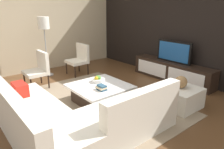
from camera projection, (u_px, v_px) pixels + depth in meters
ground_plane at (99, 105)px, 4.22m from camera, size 14.00×14.00×0.00m
feature_wall_back at (183, 26)px, 5.41m from camera, size 6.40×0.12×2.80m
side_wall_left at (40, 24)px, 6.26m from camera, size 0.12×5.20×2.80m
area_rug at (96, 104)px, 4.29m from camera, size 3.39×2.56×0.01m
media_console at (172, 71)px, 5.59m from camera, size 2.29×0.44×0.50m
television at (174, 52)px, 5.42m from camera, size 0.99×0.06×0.56m
sectional_couch at (71, 118)px, 3.22m from camera, size 2.41×2.30×0.79m
coffee_table at (100, 93)px, 4.29m from camera, size 1.06×1.08×0.38m
accent_chair_near at (39, 67)px, 5.06m from camera, size 0.56×0.49×0.87m
floor_lamp at (44, 27)px, 5.66m from camera, size 0.30×0.30×1.63m
ottoman at (179, 97)px, 4.12m from camera, size 0.70×0.70×0.40m
fruit_bowl at (98, 80)px, 4.41m from camera, size 0.28×0.28×0.14m
accent_chair_far at (79, 57)px, 6.05m from camera, size 0.58×0.50×0.87m
decorative_ball at (181, 82)px, 4.02m from camera, size 0.23×0.23×0.23m
book_stack at (102, 88)px, 3.99m from camera, size 0.19×0.15×0.10m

